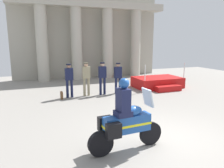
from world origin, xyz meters
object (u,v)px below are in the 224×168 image
object	(u,v)px
reviewing_stand	(158,83)
officer_in_row_0	(69,78)
officer_in_row_2	(102,76)
briefcase_on_ground	(62,95)
officer_in_row_3	(118,75)
motorcycle_with_rider	(125,121)
officer_in_row_1	(86,76)

from	to	relation	value
reviewing_stand	officer_in_row_0	bearing A→B (deg)	-174.72
officer_in_row_2	reviewing_stand	bearing A→B (deg)	-172.84
officer_in_row_2	briefcase_on_ground	world-z (taller)	officer_in_row_2
officer_in_row_2	officer_in_row_3	world-z (taller)	officer_in_row_2
officer_in_row_3	briefcase_on_ground	distance (m)	3.15
officer_in_row_3	motorcycle_with_rider	bearing A→B (deg)	68.64
officer_in_row_0	briefcase_on_ground	size ratio (longest dim) A/B	4.71
officer_in_row_1	officer_in_row_2	size ratio (longest dim) A/B	1.01
reviewing_stand	motorcycle_with_rider	size ratio (longest dim) A/B	1.34
motorcycle_with_rider	briefcase_on_ground	distance (m)	5.82
briefcase_on_ground	motorcycle_with_rider	bearing A→B (deg)	-81.79
officer_in_row_0	motorcycle_with_rider	world-z (taller)	motorcycle_with_rider
reviewing_stand	officer_in_row_0	distance (m)	5.54
officer_in_row_3	reviewing_stand	bearing A→B (deg)	-170.92
officer_in_row_2	briefcase_on_ground	size ratio (longest dim) A/B	4.76
reviewing_stand	officer_in_row_1	xyz separation A→B (m)	(-4.59, -0.46, 0.72)
officer_in_row_0	briefcase_on_ground	xyz separation A→B (m)	(-0.42, -0.15, -0.82)
officer_in_row_1	officer_in_row_3	world-z (taller)	officer_in_row_1
officer_in_row_0	officer_in_row_1	distance (m)	0.88
officer_in_row_2	officer_in_row_3	xyz separation A→B (m)	(0.89, 0.03, -0.04)
briefcase_on_ground	officer_in_row_1	bearing A→B (deg)	8.68
officer_in_row_0	motorcycle_with_rider	bearing A→B (deg)	93.18
reviewing_stand	briefcase_on_ground	distance (m)	5.93
officer_in_row_2	motorcycle_with_rider	xyz separation A→B (m)	(-1.33, -5.87, -0.22)
officer_in_row_0	officer_in_row_1	world-z (taller)	officer_in_row_1
officer_in_row_1	motorcycle_with_rider	world-z (taller)	motorcycle_with_rider
officer_in_row_1	motorcycle_with_rider	bearing A→B (deg)	84.65
reviewing_stand	briefcase_on_ground	size ratio (longest dim) A/B	7.78
officer_in_row_1	briefcase_on_ground	bearing A→B (deg)	7.94
reviewing_stand	officer_in_row_2	distance (m)	3.84
officer_in_row_0	officer_in_row_3	size ratio (longest dim) A/B	1.03
reviewing_stand	officer_in_row_0	size ratio (longest dim) A/B	1.65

